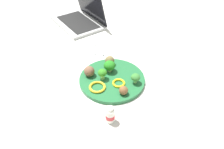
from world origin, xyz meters
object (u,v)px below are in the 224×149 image
at_px(meatball_front_right, 89,71).
at_px(pepper_ring_back_right, 97,87).
at_px(plate, 112,79).
at_px(napkin, 97,49).
at_px(broccoli_floret_front_right, 102,73).
at_px(knife, 101,47).
at_px(broccoli_floret_center, 136,78).
at_px(broccoli_floret_near_rim, 109,66).
at_px(meatball_back_left, 123,90).
at_px(yogurt_bottle, 110,115).
at_px(laptop, 81,17).
at_px(meatball_mid_right, 110,61).
at_px(fork, 94,47).
at_px(pepper_ring_near_rim, 119,83).

height_order(meatball_front_right, pepper_ring_back_right, meatball_front_right).
height_order(plate, napkin, plate).
height_order(broccoli_floret_front_right, meatball_front_right, broccoli_floret_front_right).
bearing_deg(broccoli_floret_front_right, knife, -8.53).
relative_size(broccoli_floret_center, broccoli_floret_front_right, 0.92).
relative_size(broccoli_floret_near_rim, meatball_back_left, 1.45).
xyz_separation_m(meatball_back_left, yogurt_bottle, (-0.11, 0.08, -0.00)).
bearing_deg(laptop, meatball_front_right, 177.23).
height_order(pepper_ring_back_right, napkin, pepper_ring_back_right).
bearing_deg(broccoli_floret_front_right, broccoli_floret_center, -113.20).
bearing_deg(meatball_back_left, pepper_ring_back_right, 59.79).
height_order(broccoli_floret_center, pepper_ring_back_right, broccoli_floret_center).
bearing_deg(meatball_mid_right, fork, 15.66).
relative_size(pepper_ring_near_rim, knife, 0.37).
distance_m(broccoli_floret_front_right, fork, 0.27).
height_order(meatball_mid_right, yogurt_bottle, yogurt_bottle).
bearing_deg(laptop, fork, -174.65).
height_order(knife, yogurt_bottle, yogurt_bottle).
bearing_deg(napkin, pepper_ring_back_right, 170.37).
bearing_deg(broccoli_floret_center, meatball_mid_right, 27.43).
distance_m(meatball_front_right, laptop, 0.53).
relative_size(broccoli_floret_front_right, pepper_ring_near_rim, 0.90).
xyz_separation_m(broccoli_floret_front_right, pepper_ring_near_rim, (-0.05, -0.06, -0.03)).
xyz_separation_m(meatball_mid_right, fork, (0.17, 0.05, -0.03)).
bearing_deg(pepper_ring_back_right, knife, -12.69).
relative_size(meatball_front_right, fork, 0.38).
distance_m(broccoli_floret_front_right, knife, 0.27).
relative_size(broccoli_floret_center, yogurt_bottle, 0.64).
bearing_deg(meatball_front_right, plate, -113.43).
xyz_separation_m(meatball_mid_right, laptop, (0.47, 0.08, 0.00)).
distance_m(plate, pepper_ring_back_right, 0.09).
distance_m(plate, yogurt_bottle, 0.21).
height_order(pepper_ring_near_rim, laptop, laptop).
distance_m(pepper_ring_back_right, yogurt_bottle, 0.16).
bearing_deg(broccoli_floret_center, laptop, 13.82).
xyz_separation_m(pepper_ring_back_right, fork, (0.31, -0.03, -0.01)).
xyz_separation_m(broccoli_floret_front_right, pepper_ring_back_right, (-0.05, 0.03, -0.03)).
height_order(meatball_back_left, yogurt_bottle, yogurt_bottle).
xyz_separation_m(broccoli_floret_near_rim, knife, (0.22, -0.00, -0.04)).
height_order(pepper_ring_back_right, laptop, laptop).
distance_m(broccoli_floret_near_rim, meatball_back_left, 0.15).
height_order(broccoli_floret_near_rim, meatball_front_right, broccoli_floret_near_rim).
bearing_deg(meatball_back_left, laptop, 7.45).
xyz_separation_m(pepper_ring_near_rim, knife, (0.31, 0.02, -0.01)).
relative_size(pepper_ring_near_rim, yogurt_bottle, 0.77).
xyz_separation_m(pepper_ring_back_right, laptop, (0.62, -0.01, 0.02)).
bearing_deg(meatball_back_left, yogurt_bottle, 144.05).
relative_size(broccoli_floret_front_right, pepper_ring_back_right, 0.70).
xyz_separation_m(broccoli_floret_center, meatball_mid_right, (0.15, 0.08, -0.01)).
bearing_deg(broccoli_floret_front_right, meatball_front_right, 55.94).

